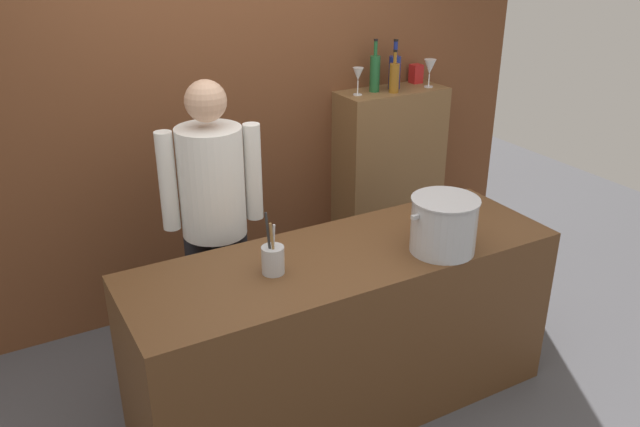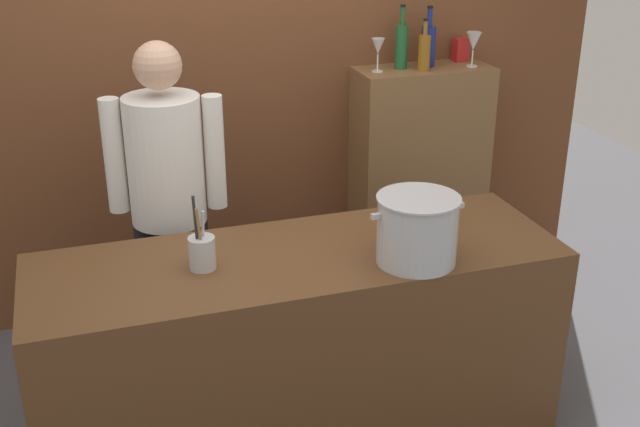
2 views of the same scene
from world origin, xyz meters
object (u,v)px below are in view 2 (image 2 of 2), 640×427
object	(u,v)px
wine_glass_wide	(378,48)
spice_tin_red	(460,50)
wine_bottle_cobalt	(428,45)
wine_bottle_amber	(424,52)
chef	(168,194)
butter_jar	(442,216)
utensil_crock	(202,252)
stockpot_large	(417,230)
wine_bottle_green	(401,45)
wine_glass_tall	(474,42)

from	to	relation	value
wine_glass_wide	spice_tin_red	xyz separation A→B (m)	(0.54, 0.10, -0.06)
wine_bottle_cobalt	wine_bottle_amber	bearing A→B (deg)	-125.96
chef	butter_jar	distance (m)	1.24
wine_glass_wide	butter_jar	bearing A→B (deg)	-96.15
chef	wine_bottle_cobalt	world-z (taller)	chef
utensil_crock	spice_tin_red	world-z (taller)	spice_tin_red
stockpot_large	utensil_crock	size ratio (longest dim) A/B	1.30
chef	stockpot_large	distance (m)	1.20
chef	wine_bottle_green	xyz separation A→B (m)	(1.37, 0.57, 0.48)
stockpot_large	spice_tin_red	world-z (taller)	spice_tin_red
butter_jar	wine_bottle_cobalt	world-z (taller)	wine_bottle_cobalt
stockpot_large	wine_glass_wide	world-z (taller)	wine_glass_wide
utensil_crock	wine_bottle_amber	bearing A→B (deg)	38.19
wine_bottle_green	wine_glass_tall	xyz separation A→B (m)	(0.39, -0.08, 0.01)
wine_glass_tall	wine_bottle_green	bearing A→B (deg)	169.14
utensil_crock	wine_bottle_amber	xyz separation A→B (m)	(1.43, 1.13, 0.45)
chef	spice_tin_red	world-z (taller)	chef
spice_tin_red	wine_glass_tall	bearing A→B (deg)	-89.58
wine_bottle_amber	wine_bottle_green	world-z (taller)	wine_bottle_green
chef	wine_bottle_cobalt	distance (m)	1.70
stockpot_large	spice_tin_red	bearing A→B (deg)	58.12
stockpot_large	utensil_crock	xyz separation A→B (m)	(-0.81, 0.20, -0.07)
stockpot_large	wine_bottle_cobalt	bearing A→B (deg)	64.04
wine_bottle_amber	spice_tin_red	bearing A→B (deg)	27.74
stockpot_large	utensil_crock	bearing A→B (deg)	166.18
chef	wine_bottle_green	size ratio (longest dim) A/B	4.84
chef	butter_jar	world-z (taller)	chef
wine_bottle_cobalt	wine_bottle_green	xyz separation A→B (m)	(-0.16, -0.00, 0.01)
chef	wine_bottle_green	distance (m)	1.56
wine_glass_tall	utensil_crock	bearing A→B (deg)	-146.68
utensil_crock	wine_bottle_green	world-z (taller)	wine_bottle_green
wine_bottle_cobalt	butter_jar	bearing A→B (deg)	-110.93
butter_jar	wine_glass_tall	size ratio (longest dim) A/B	0.45
wine_glass_wide	spice_tin_red	size ratio (longest dim) A/B	1.38
butter_jar	wine_glass_tall	world-z (taller)	wine_glass_tall
wine_bottle_green	utensil_crock	bearing A→B (deg)	-137.76
wine_glass_tall	spice_tin_red	xyz separation A→B (m)	(-0.00, 0.15, -0.07)
utensil_crock	wine_glass_tall	distance (m)	2.13
stockpot_large	wine_bottle_green	world-z (taller)	wine_bottle_green
wine_bottle_amber	wine_bottle_green	size ratio (longest dim) A/B	0.81
butter_jar	wine_bottle_green	xyz separation A→B (m)	(0.26, 1.11, 0.51)
utensil_crock	butter_jar	bearing A→B (deg)	5.55
wine_bottle_cobalt	spice_tin_red	bearing A→B (deg)	15.87
butter_jar	wine_bottle_green	world-z (taller)	wine_bottle_green
butter_jar	wine_glass_tall	distance (m)	1.33
butter_jar	wine_bottle_amber	world-z (taller)	wine_bottle_amber
stockpot_large	spice_tin_red	distance (m)	1.78
wine_bottle_amber	stockpot_large	bearing A→B (deg)	-115.20
wine_bottle_cobalt	wine_bottle_green	world-z (taller)	wine_bottle_green
utensil_crock	wine_bottle_green	size ratio (longest dim) A/B	0.86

